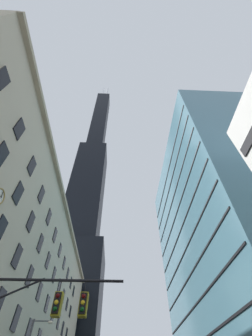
# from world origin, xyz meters

# --- Properties ---
(dark_skyscraper) EXTENTS (23.03, 23.03, 216.09)m
(dark_skyscraper) POSITION_xyz_m (-17.48, 74.72, 63.86)
(dark_skyscraper) COLOR black
(dark_skyscraper) RESTS_ON ground
(glass_office_midrise) EXTENTS (17.09, 36.68, 46.35)m
(glass_office_midrise) POSITION_xyz_m (19.49, 26.47, 23.18)
(glass_office_midrise) COLOR teal
(glass_office_midrise) RESTS_ON ground
(traffic_signal_mast) EXTENTS (7.06, 0.63, 6.50)m
(traffic_signal_mast) POSITION_xyz_m (-4.39, 3.10, 4.70)
(traffic_signal_mast) COLOR black
(traffic_signal_mast) RESTS_ON sidewalk_left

